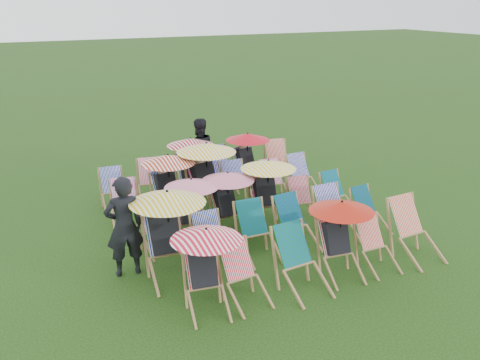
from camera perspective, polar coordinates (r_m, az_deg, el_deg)
name	(u,v)px	position (r m, az deg, el deg)	size (l,w,h in m)	color
ground	(252,230)	(10.36, 1.25, -5.34)	(100.00, 100.00, 0.00)	black
deckchair_0	(206,269)	(7.61, -3.66, -9.50)	(1.02, 1.08, 1.21)	#956F45
deckchair_1	(245,275)	(7.88, 0.50, -10.15)	(0.64, 0.84, 0.86)	#956F45
deckchair_2	(302,262)	(8.17, 6.66, -8.68)	(0.72, 0.95, 0.98)	#956F45
deckchair_3	(341,238)	(8.65, 10.67, -6.11)	(1.03, 1.09, 1.23)	#956F45
deckchair_4	(377,245)	(9.09, 14.45, -6.78)	(0.55, 0.76, 0.82)	#956F45
deckchair_5	(417,231)	(9.58, 18.32, -5.15)	(0.72, 0.96, 1.01)	#956F45
deckchair_6	(168,235)	(8.45, -7.71, -5.79)	(1.20, 1.26, 1.43)	#956F45
deckchair_7	(214,244)	(8.81, -2.83, -6.79)	(0.59, 0.82, 0.88)	#956F45
deckchair_8	(258,232)	(9.15, 1.93, -5.57)	(0.63, 0.87, 0.93)	#956F45
deckchair_9	(297,224)	(9.53, 6.13, -4.70)	(0.69, 0.90, 0.92)	#956F45
deckchair_10	(337,215)	(9.94, 10.31, -3.73)	(0.64, 0.89, 0.96)	#956F45
deckchair_11	(371,211)	(10.46, 13.77, -3.25)	(0.61, 0.80, 0.81)	#956F45
deckchair_12	(157,228)	(9.50, -8.81, -5.08)	(0.64, 0.84, 0.85)	#956F45
deckchair_13	(191,210)	(9.70, -5.23, -3.19)	(0.99, 1.05, 1.17)	#956F45
deckchair_14	(229,203)	(9.99, -1.21, -2.42)	(0.99, 1.06, 1.18)	#956F45
deckchair_15	(268,192)	(10.38, 2.97, -1.27)	(1.08, 1.15, 1.28)	#956F45
deckchair_16	(304,201)	(10.72, 6.80, -2.23)	(0.64, 0.82, 0.82)	#956F45
deckchair_17	(339,194)	(11.20, 10.49, -1.48)	(0.60, 0.80, 0.82)	#956F45
deckchair_18	(126,205)	(10.59, -12.10, -2.65)	(0.71, 0.90, 0.88)	#956F45
deckchair_19	(169,186)	(10.76, -7.58, -0.62)	(1.09, 1.15, 1.30)	#956F45
deckchair_20	(208,177)	(10.98, -3.44, 0.35)	(1.22, 1.33, 1.45)	#956F45
deckchair_21	(239,185)	(11.39, -0.15, -0.56)	(0.61, 0.85, 0.91)	#956F45
deckchair_22	(275,182)	(11.75, 3.74, -0.17)	(0.65, 0.84, 0.84)	#956F45
deckchair_23	(304,175)	(12.17, 6.83, 0.49)	(0.61, 0.82, 0.86)	#956F45
deckchair_24	(114,190)	(11.55, -13.29, -1.03)	(0.60, 0.80, 0.83)	#956F45
deckchair_25	(151,181)	(11.84, -9.50, -0.15)	(0.73, 0.90, 0.88)	#956F45
deckchair_26	(191,165)	(12.06, -5.28, 1.56)	(1.07, 1.13, 1.27)	#956F45
deckchair_27	(220,170)	(12.29, -2.13, 1.08)	(0.73, 0.96, 0.98)	#956F45
deckchair_28	(249,158)	(12.60, 0.93, 2.31)	(1.04, 1.13, 1.23)	#956F45
deckchair_29	(279,162)	(13.00, 4.22, 1.96)	(0.77, 0.96, 0.94)	#956F45
person_left	(124,226)	(8.65, -12.24, -4.86)	(0.61, 0.40, 1.66)	black
person_rear	(199,152)	(12.58, -4.40, 2.98)	(0.78, 0.61, 1.61)	black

